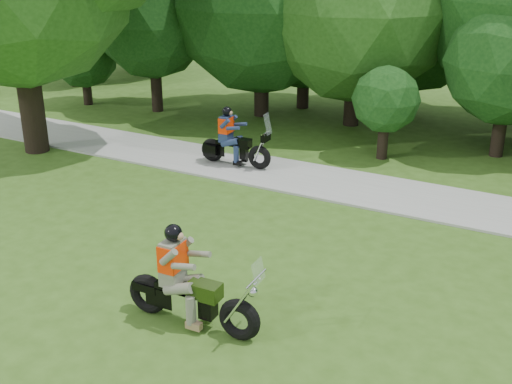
% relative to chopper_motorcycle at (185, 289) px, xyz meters
% --- Properties ---
extents(walkway, '(60.00, 2.20, 0.06)m').
position_rel_chopper_motorcycle_xyz_m(walkway, '(1.76, 6.84, -0.60)').
color(walkway, '#969691').
rests_on(walkway, ground).
extents(chopper_motorcycle, '(2.41, 0.64, 1.72)m').
position_rel_chopper_motorcycle_xyz_m(chopper_motorcycle, '(0.00, 0.00, 0.00)').
color(chopper_motorcycle, black).
rests_on(chopper_motorcycle, ground).
extents(touring_motorcycle, '(2.07, 0.62, 1.58)m').
position_rel_chopper_motorcycle_xyz_m(touring_motorcycle, '(-3.12, 6.82, -0.00)').
color(touring_motorcycle, black).
rests_on(touring_motorcycle, walkway).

